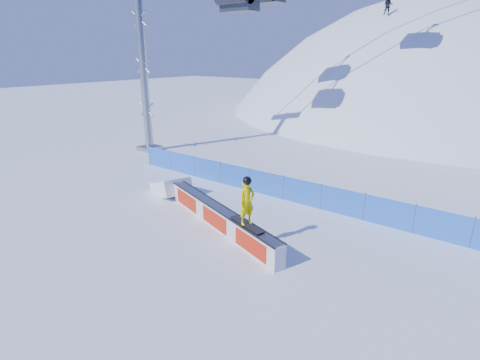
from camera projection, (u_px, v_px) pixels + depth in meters
The scene contains 6 objects.
ground at pixel (244, 239), 14.44m from camera, with size 160.00×160.00×0.00m, color white.
snow_hill at pixel (425, 242), 51.80m from camera, with size 64.00×64.00×64.00m.
safety_fence at pixel (301, 192), 17.63m from camera, with size 22.05×0.05×1.30m.
rail_box at pixel (219, 218), 15.22m from camera, with size 7.50×2.99×0.93m.
snow_ramp at pixel (171, 193), 19.17m from camera, with size 2.14×1.43×0.80m, color white, non-canonical shape.
snowboarder at pixel (247, 201), 13.25m from camera, with size 1.77×0.86×1.84m.
Camera 1 is at (7.73, -10.38, 6.80)m, focal length 28.00 mm.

